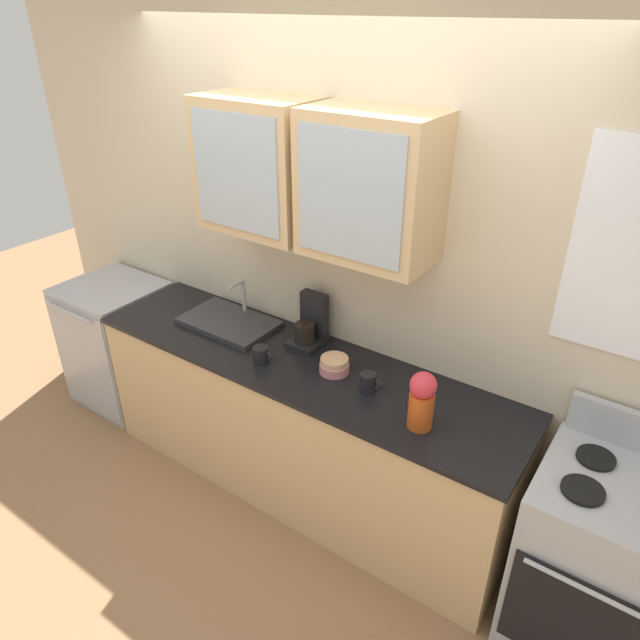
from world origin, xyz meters
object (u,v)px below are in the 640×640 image
Objects in this scene: bowl_stack at (334,365)px; cup_near_bowls at (368,383)px; sink_faucet at (229,321)px; dishwasher at (119,343)px; cup_near_sink at (261,355)px; coffee_maker at (310,326)px; stove_range at (602,565)px; vase at (422,399)px.

cup_near_bowls is at bearing -10.80° from bowl_stack.
bowl_stack is at bearing -4.03° from sink_faucet.
dishwasher is (-2.02, 0.01, -0.49)m from cup_near_bowls.
cup_near_sink is 1.01× the size of cup_near_bowls.
bowl_stack is at bearing 169.20° from cup_near_bowls.
sink_faucet is at bearing 4.80° from dishwasher.
cup_near_sink is at bearing -107.70° from coffee_maker.
cup_near_bowls reaches higher than cup_near_sink.
stove_range is at bearing -1.05° from bowl_stack.
sink_faucet is at bearing 154.28° from cup_near_sink.
stove_range reaches higher than dishwasher.
sink_faucet reaches higher than bowl_stack.
coffee_maker reaches higher than vase.
stove_range is at bearing 7.72° from vase.
stove_range is at bearing 3.82° from cup_near_sink.
coffee_maker is at bearing 173.56° from stove_range.
bowl_stack is at bearing -31.11° from coffee_maker.
coffee_maker reaches higher than bowl_stack.
stove_range is 1.48m from bowl_stack.
stove_range is 2.23m from sink_faucet.
bowl_stack is 0.53× the size of coffee_maker.
stove_range is 9.13× the size of cup_near_bowls.
sink_faucet is 1.35m from vase.
bowl_stack is 0.32m from coffee_maker.
sink_faucet is 1.01m from cup_near_bowls.
stove_range is 1.03m from vase.
cup_near_bowls reaches higher than bowl_stack.
vase is at bearing -20.27° from coffee_maker.
cup_near_bowls is 0.13× the size of dishwasher.
vase is 0.88m from coffee_maker.
coffee_maker reaches higher than dishwasher.
stove_range is 1.20× the size of dishwasher.
vase is at bearing -16.71° from cup_near_bowls.
cup_near_bowls is at bearing -22.51° from coffee_maker.
vase reaches higher than sink_faucet.
sink_faucet is 0.46m from cup_near_sink.
bowl_stack is at bearing 0.96° from dishwasher.
vase is 0.32× the size of dishwasher.
sink_faucet is 0.53m from coffee_maker.
cup_near_bowls is at bearing -179.13° from stove_range.
stove_range reaches higher than bowl_stack.
stove_range is 6.92× the size of bowl_stack.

